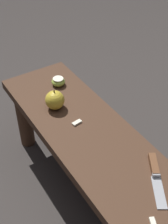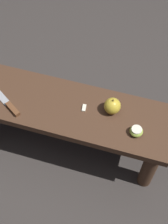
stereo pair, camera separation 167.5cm
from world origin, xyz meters
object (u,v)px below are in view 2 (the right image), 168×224
Objects in this scene: wooden_bench at (68,117)px; knife at (9,105)px; apple_whole at (112,106)px; apple_cut at (136,131)px.

knife is at bearing -163.72° from wooden_bench.
apple_whole reaches higher than apple_cut.
apple_whole is (0.48, 0.12, 0.03)m from knife.
apple_whole is at bearing 146.66° from apple_cut.
knife is 0.49m from apple_whole.
apple_cut is (0.61, 0.03, 0.01)m from knife.
apple_cut is at bearing -33.34° from apple_whole.
knife is (-0.27, -0.08, 0.10)m from wooden_bench.
knife is at bearing -177.42° from apple_cut.
apple_cut is at bearing -144.88° from knife.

